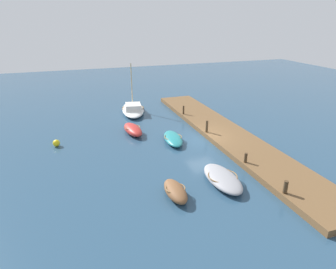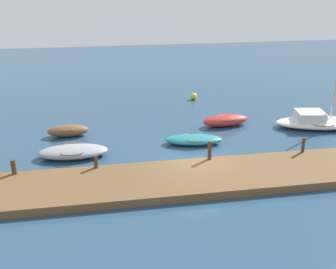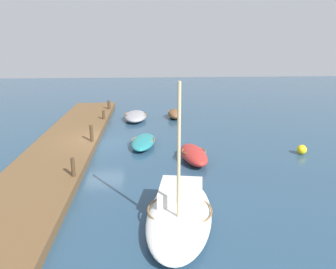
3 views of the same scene
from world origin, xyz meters
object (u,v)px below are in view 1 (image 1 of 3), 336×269
(mooring_post_east, at_px, (183,110))
(marker_buoy, at_px, (56,143))
(motorboat_grey, at_px, (222,178))
(mooring_post_mid_west, at_px, (246,158))
(rowboat_red, at_px, (133,129))
(dinghy_brown, at_px, (175,191))
(sailboat_white, at_px, (133,109))
(mooring_post_west, at_px, (286,187))
(rowboat_teal, at_px, (173,138))
(mooring_post_mid_east, at_px, (207,126))

(mooring_post_east, relative_size, marker_buoy, 1.58)
(motorboat_grey, bearing_deg, mooring_post_mid_west, -60.98)
(rowboat_red, relative_size, mooring_post_east, 3.85)
(dinghy_brown, xyz_separation_m, rowboat_red, (10.96, 0.12, 0.02))
(rowboat_red, distance_m, mooring_post_mid_west, 10.99)
(sailboat_white, relative_size, motorboat_grey, 1.56)
(dinghy_brown, distance_m, marker_buoy, 12.25)
(rowboat_red, height_order, mooring_post_east, mooring_post_east)
(mooring_post_east, bearing_deg, mooring_post_west, 180.00)
(sailboat_white, bearing_deg, rowboat_teal, -161.41)
(rowboat_teal, xyz_separation_m, dinghy_brown, (-7.96, 2.73, 0.09))
(sailboat_white, distance_m, motorboat_grey, 16.90)
(motorboat_grey, xyz_separation_m, marker_buoy, (9.70, 10.23, -0.05))
(rowboat_red, bearing_deg, mooring_post_east, -72.08)
(mooring_post_west, bearing_deg, mooring_post_east, 0.00)
(marker_buoy, bearing_deg, mooring_post_west, -134.48)
(rowboat_red, bearing_deg, mooring_post_mid_west, -152.37)
(sailboat_white, distance_m, mooring_post_east, 5.89)
(sailboat_white, distance_m, rowboat_red, 6.46)
(dinghy_brown, xyz_separation_m, mooring_post_mid_east, (8.09, -5.99, 0.59))
(sailboat_white, bearing_deg, dinghy_brown, -174.44)
(rowboat_red, relative_size, marker_buoy, 6.07)
(sailboat_white, relative_size, mooring_post_east, 7.03)
(rowboat_red, distance_m, mooring_post_mid_east, 6.78)
(rowboat_red, height_order, marker_buoy, rowboat_red)
(rowboat_teal, relative_size, mooring_post_mid_west, 5.33)
(rowboat_teal, relative_size, motorboat_grey, 0.93)
(rowboat_teal, height_order, mooring_post_mid_west, mooring_post_mid_west)
(dinghy_brown, relative_size, mooring_post_east, 2.96)
(motorboat_grey, bearing_deg, sailboat_white, 8.52)
(dinghy_brown, height_order, mooring_post_west, mooring_post_west)
(dinghy_brown, height_order, mooring_post_east, mooring_post_east)
(rowboat_teal, bearing_deg, dinghy_brown, 168.85)
(rowboat_teal, relative_size, mooring_post_mid_east, 3.46)
(mooring_post_west, bearing_deg, rowboat_red, 24.66)
(mooring_post_west, distance_m, mooring_post_east, 16.04)
(dinghy_brown, distance_m, rowboat_red, 10.96)
(rowboat_teal, bearing_deg, marker_buoy, 84.60)
(rowboat_teal, distance_m, mooring_post_mid_east, 3.32)
(motorboat_grey, bearing_deg, mooring_post_east, -9.61)
(rowboat_teal, xyz_separation_m, marker_buoy, (2.24, 9.53, -0.01))
(motorboat_grey, bearing_deg, rowboat_teal, 6.69)
(rowboat_red, bearing_deg, rowboat_teal, -142.57)
(dinghy_brown, height_order, marker_buoy, dinghy_brown)
(motorboat_grey, xyz_separation_m, mooring_post_mid_east, (7.60, -2.55, 0.64))
(mooring_post_mid_west, bearing_deg, motorboat_grey, 117.70)
(motorboat_grey, relative_size, mooring_post_mid_east, 3.73)
(mooring_post_mid_west, relative_size, marker_buoy, 1.23)
(sailboat_white, xyz_separation_m, mooring_post_mid_west, (-15.43, -4.67, 0.34))
(mooring_post_mid_east, bearing_deg, mooring_post_west, 180.00)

